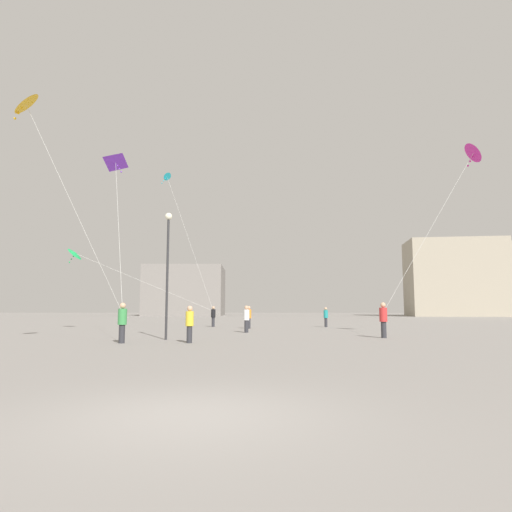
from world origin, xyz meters
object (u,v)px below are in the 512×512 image
(kite_violet_delta, at_px, (116,164))
(kite_amber_diamond, at_px, (26,104))
(person_in_teal, at_px, (326,316))
(building_centre_hall, at_px, (454,278))
(person_in_white, at_px, (246,318))
(kite_cyan_diamond, at_px, (168,180))
(kite_magenta_diamond, at_px, (473,153))
(building_left_hall, at_px, (186,291))
(person_in_black, at_px, (213,316))
(lamppost_east, at_px, (168,257))
(person_in_yellow, at_px, (190,323))
(kite_emerald_diamond, at_px, (76,254))
(person_in_orange, at_px, (249,316))
(person_in_red, at_px, (383,318))
(person_in_green, at_px, (122,321))

(kite_violet_delta, height_order, kite_amber_diamond, kite_violet_delta)
(person_in_teal, distance_m, building_centre_hall, 59.85)
(person_in_white, relative_size, kite_cyan_diamond, 0.15)
(person_in_teal, height_order, kite_cyan_diamond, kite_cyan_diamond)
(kite_amber_diamond, bearing_deg, kite_magenta_diamond, 19.38)
(kite_violet_delta, bearing_deg, building_left_hall, 98.16)
(person_in_black, height_order, lamppost_east, lamppost_east)
(person_in_teal, xyz_separation_m, building_centre_hall, (29.95, 51.42, 6.43))
(person_in_yellow, height_order, kite_violet_delta, kite_violet_delta)
(kite_violet_delta, bearing_deg, kite_amber_diamond, -89.37)
(kite_emerald_diamond, relative_size, lamppost_east, 1.57)
(person_in_orange, height_order, person_in_red, person_in_red)
(building_centre_hall, relative_size, lamppost_east, 2.87)
(kite_emerald_diamond, height_order, kite_magenta_diamond, kite_magenta_diamond)
(kite_cyan_diamond, relative_size, kite_emerald_diamond, 1.18)
(person_in_orange, distance_m, building_left_hall, 65.76)
(person_in_black, height_order, person_in_green, person_in_green)
(person_in_orange, bearing_deg, kite_cyan_diamond, 42.25)
(person_in_orange, distance_m, lamppost_east, 13.02)
(kite_amber_diamond, xyz_separation_m, lamppost_east, (4.51, 5.39, -5.53))
(kite_cyan_diamond, relative_size, kite_magenta_diamond, 1.29)
(person_in_red, relative_size, kite_violet_delta, 0.19)
(person_in_white, bearing_deg, building_left_hall, -58.27)
(building_left_hall, height_order, building_centre_hall, building_centre_hall)
(person_in_red, bearing_deg, kite_emerald_diamond, -81.01)
(person_in_white, relative_size, person_in_yellow, 1.04)
(person_in_red, bearing_deg, person_in_yellow, -36.57)
(person_in_red, relative_size, person_in_green, 1.03)
(person_in_red, xyz_separation_m, person_in_green, (-12.30, -4.22, -0.03))
(person_in_black, relative_size, person_in_yellow, 1.03)
(person_in_black, bearing_deg, kite_emerald_diamond, 64.21)
(person_in_red, bearing_deg, person_in_green, -40.51)
(person_in_white, xyz_separation_m, lamppost_east, (-3.45, -6.64, 3.15))
(person_in_black, bearing_deg, kite_amber_diamond, 111.03)
(person_in_green, relative_size, kite_amber_diamond, 0.20)
(person_in_white, xyz_separation_m, kite_violet_delta, (-8.07, -1.88, 9.53))
(person_in_orange, xyz_separation_m, person_in_white, (0.23, -5.58, 0.00))
(person_in_orange, relative_size, person_in_teal, 1.05)
(person_in_orange, distance_m, kite_amber_diamond, 21.09)
(kite_cyan_diamond, bearing_deg, kite_amber_diamond, -91.98)
(person_in_orange, distance_m, person_in_white, 5.58)
(person_in_white, xyz_separation_m, person_in_red, (7.48, -4.74, 0.07))
(kite_cyan_diamond, bearing_deg, person_in_orange, -19.43)
(person_in_green, relative_size, lamppost_east, 0.28)
(person_in_black, xyz_separation_m, kite_cyan_diamond, (-3.87, -0.69, 11.35))
(person_in_teal, bearing_deg, person_in_green, 155.17)
(kite_amber_diamond, height_order, building_left_hall, building_left_hall)
(building_left_hall, distance_m, lamppost_east, 76.76)
(kite_amber_diamond, relative_size, building_centre_hall, 0.49)
(person_in_white, relative_size, kite_magenta_diamond, 0.19)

